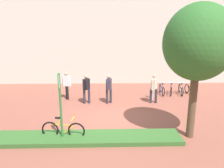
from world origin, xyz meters
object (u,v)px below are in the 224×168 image
person_suited_navy (86,87)px  person_casual_tan (154,87)px  tree_sidewalk (198,43)px  parking_sign_post (60,98)px  bike_at_sign (63,130)px  bike_rack_cluster (176,89)px  person_shirt_blue (67,84)px  person_suited_dark (109,87)px  bollard_steel (152,92)px

person_suited_navy → person_casual_tan: bearing=-0.2°
tree_sidewalk → parking_sign_post: tree_sidewalk is taller
tree_sidewalk → person_suited_navy: (-4.38, 4.18, -2.57)m
parking_sign_post → bike_at_sign: parking_sign_post is taller
bike_rack_cluster → person_casual_tan: 2.75m
bike_at_sign → person_shirt_blue: (-0.83, 5.11, 0.63)m
tree_sidewalk → person_shirt_blue: bearing=138.2°
person_suited_dark → person_casual_tan: (2.63, -0.02, 0.00)m
parking_sign_post → person_suited_navy: size_ratio=1.48×
bollard_steel → person_suited_dark: person_suited_dark is taller
bollard_steel → person_suited_dark: bearing=-162.3°
person_shirt_blue → bollard_steel: bearing=-0.3°
bollard_steel → person_suited_dark: (-2.76, -0.88, 0.53)m
parking_sign_post → person_suited_navy: 4.42m
person_suited_dark → person_casual_tan: same height
person_shirt_blue → person_suited_dark: bearing=-19.2°
tree_sidewalk → person_casual_tan: tree_sidewalk is taller
bike_at_sign → person_shirt_blue: bearing=99.2°
bike_rack_cluster → bollard_steel: 2.06m
person_suited_dark → parking_sign_post: bearing=-112.4°
tree_sidewalk → bike_at_sign: size_ratio=2.95×
bike_rack_cluster → person_suited_navy: (-5.90, -1.80, 0.64)m
person_shirt_blue → person_suited_navy: (1.31, -0.92, 0.00)m
parking_sign_post → bollard_steel: 7.03m
bollard_steel → person_casual_tan: person_casual_tan is taller
tree_sidewalk → bike_at_sign: (-4.87, -0.02, -3.21)m
person_suited_navy → bike_at_sign: bearing=-96.6°
parking_sign_post → bike_rack_cluster: bearing=43.8°
parking_sign_post → tree_sidewalk: bearing=1.9°
bollard_steel → person_suited_navy: bearing=-167.7°
bike_rack_cluster → person_suited_navy: size_ratio=1.54×
bollard_steel → bike_rack_cluster: bearing=26.3°
tree_sidewalk → person_casual_tan: 4.91m
parking_sign_post → person_shirt_blue: 5.36m
bike_rack_cluster → person_casual_tan: size_ratio=1.54×
tree_sidewalk → person_suited_navy: bearing=136.4°
person_shirt_blue → tree_sidewalk: bearing=-41.8°
parking_sign_post → person_shirt_blue: (-0.82, 5.25, -0.68)m
person_casual_tan → person_suited_navy: same height
bike_at_sign → person_suited_navy: (0.48, 4.20, 0.63)m
bollard_steel → person_shirt_blue: size_ratio=0.52×
tree_sidewalk → bike_at_sign: 5.83m
tree_sidewalk → bollard_steel: bearing=93.7°
parking_sign_post → bike_at_sign: (0.01, 0.14, -1.31)m
person_suited_navy → tree_sidewalk: bearing=-43.6°
person_suited_navy → person_shirt_blue: bearing=145.1°
person_shirt_blue → person_casual_tan: (5.24, -0.93, 0.00)m
person_casual_tan → person_suited_navy: size_ratio=1.00×
bike_at_sign → person_suited_dark: bearing=67.0°
parking_sign_post → person_suited_dark: size_ratio=1.48×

